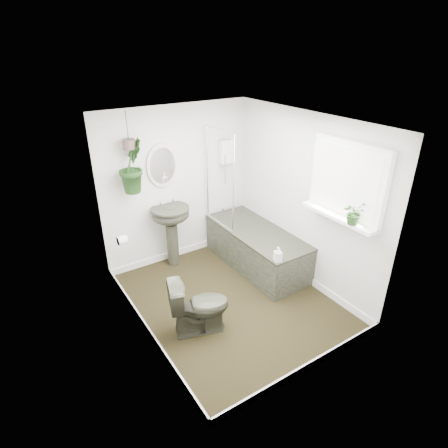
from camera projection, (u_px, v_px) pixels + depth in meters
floor at (230, 301)px, 4.90m from camera, size 2.30×2.80×0.02m
ceiling at (232, 120)px, 3.86m from camera, size 2.30×2.80×0.02m
wall_back at (177, 185)px, 5.44m from camera, size 2.30×0.02×2.30m
wall_front at (319, 280)px, 3.32m from camera, size 2.30×0.02×2.30m
wall_left at (137, 248)px, 3.82m from camera, size 0.02×2.80×2.30m
wall_right at (304, 200)px, 4.94m from camera, size 0.02×2.80×2.30m
skirting at (230, 297)px, 4.87m from camera, size 2.30×2.80×0.10m
bathtub at (257, 248)px, 5.53m from camera, size 0.72×1.72×0.58m
bath_screen at (220, 179)px, 5.30m from camera, size 0.04×0.72×1.40m
shower_box at (226, 152)px, 5.60m from camera, size 0.20×0.10×0.35m
oval_mirror at (163, 166)px, 5.15m from camera, size 0.46×0.03×0.62m
wall_sconce at (136, 178)px, 4.99m from camera, size 0.04×0.04×0.22m
toilet_roll_holder at (122, 240)px, 4.48m from camera, size 0.11×0.11×0.11m
window_recess at (348, 181)px, 4.16m from camera, size 0.08×1.00×0.90m
window_sill at (338, 216)px, 4.31m from camera, size 0.18×1.00×0.04m
window_blinds at (345, 181)px, 4.14m from camera, size 0.01×0.86×0.76m
toilet at (199, 306)px, 4.25m from camera, size 0.76×0.57×0.69m
pedestal_sink at (172, 236)px, 5.49m from camera, size 0.58×0.50×0.93m
sill_plant at (354, 213)px, 4.04m from camera, size 0.27×0.24×0.26m
hanging_plant at (131, 166)px, 4.78m from camera, size 0.48×0.49×0.69m
soap_bottle at (278, 254)px, 4.62m from camera, size 0.11×0.11×0.20m
hanging_pot at (129, 144)px, 4.65m from camera, size 0.16×0.16×0.12m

